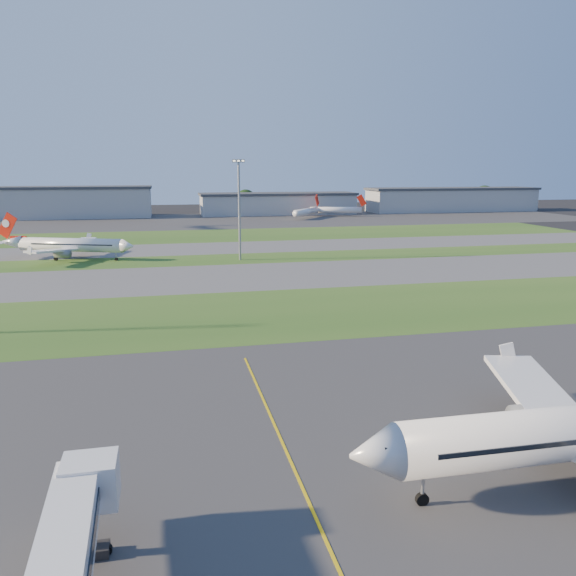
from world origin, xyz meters
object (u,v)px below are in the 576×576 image
object	(u,v)px
mini_jet_far	(336,210)
light_mast_centre	(239,203)
mini_jet_near	(307,211)
airliner_taxiing	(70,245)

from	to	relation	value
mini_jet_far	light_mast_centre	world-z (taller)	light_mast_centre
light_mast_centre	mini_jet_far	bearing A→B (deg)	62.65
mini_jet_near	mini_jet_far	distance (m)	18.72
airliner_taxiing	light_mast_centre	world-z (taller)	light_mast_centre
light_mast_centre	airliner_taxiing	bearing A→B (deg)	166.86
mini_jet_near	mini_jet_far	size ratio (longest dim) A/B	0.84
airliner_taxiing	mini_jet_far	world-z (taller)	airliner_taxiing
airliner_taxiing	light_mast_centre	bearing A→B (deg)	-172.03
light_mast_centre	mini_jet_near	bearing A→B (deg)	67.81
airliner_taxiing	mini_jet_near	size ratio (longest dim) A/B	1.41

